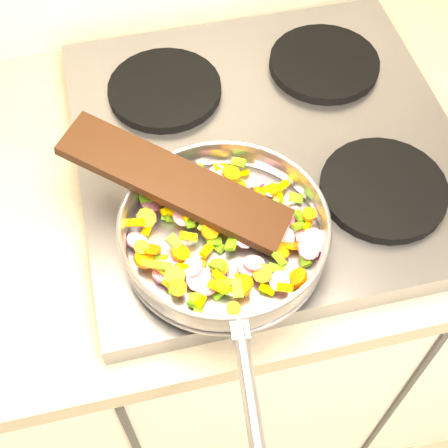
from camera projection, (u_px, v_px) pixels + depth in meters
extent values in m
cube|color=#939399|center=(267.00, 148.00, 1.01)|extent=(0.60, 0.60, 0.04)
cylinder|color=black|center=(199.00, 224.00, 0.89)|extent=(0.19, 0.19, 0.02)
cylinder|color=black|center=(383.00, 189.00, 0.93)|extent=(0.19, 0.19, 0.02)
cylinder|color=black|center=(165.00, 89.00, 1.04)|extent=(0.19, 0.19, 0.02)
cylinder|color=black|center=(324.00, 63.00, 1.08)|extent=(0.19, 0.19, 0.02)
cylinder|color=#9E9EA5|center=(224.00, 241.00, 0.86)|extent=(0.28, 0.28, 0.01)
torus|color=#9E9EA5|center=(224.00, 231.00, 0.84)|extent=(0.32, 0.32, 0.05)
torus|color=#9E9EA5|center=(224.00, 222.00, 0.82)|extent=(0.28, 0.28, 0.01)
cylinder|color=#9E9EA5|center=(250.00, 399.00, 0.70)|extent=(0.04, 0.19, 0.02)
cube|color=#9E9EA5|center=(240.00, 330.00, 0.75)|extent=(0.02, 0.03, 0.02)
cylinder|color=#C41343|center=(166.00, 188.00, 0.90)|extent=(0.04, 0.03, 0.02)
cube|color=#5A9B11|center=(173.00, 288.00, 0.79)|extent=(0.01, 0.02, 0.01)
cylinder|color=#C41343|center=(248.00, 267.00, 0.82)|extent=(0.03, 0.03, 0.01)
cube|color=#FFC300|center=(218.00, 276.00, 0.80)|extent=(0.02, 0.02, 0.01)
cube|color=#5A9B11|center=(196.00, 278.00, 0.82)|extent=(0.02, 0.01, 0.02)
cylinder|color=#E06703|center=(181.00, 182.00, 0.91)|extent=(0.03, 0.03, 0.02)
cube|color=#5A9B11|center=(250.00, 220.00, 0.85)|extent=(0.02, 0.02, 0.01)
cylinder|color=#E06703|center=(178.00, 288.00, 0.79)|extent=(0.03, 0.03, 0.02)
cube|color=#FFC300|center=(218.00, 286.00, 0.79)|extent=(0.03, 0.02, 0.01)
cylinder|color=#E06703|center=(233.00, 229.00, 0.84)|extent=(0.03, 0.03, 0.02)
cube|color=#5A9B11|center=(276.00, 268.00, 0.82)|extent=(0.02, 0.02, 0.01)
cylinder|color=#E06703|center=(281.00, 251.00, 0.83)|extent=(0.03, 0.03, 0.02)
cube|color=#5A9B11|center=(296.00, 198.00, 0.88)|extent=(0.02, 0.02, 0.02)
cylinder|color=#E06703|center=(309.00, 214.00, 0.86)|extent=(0.02, 0.02, 0.01)
cylinder|color=#E06703|center=(175.00, 276.00, 0.80)|extent=(0.04, 0.04, 0.01)
cylinder|color=#E06703|center=(210.00, 231.00, 0.84)|extent=(0.03, 0.03, 0.02)
cube|color=#5A9B11|center=(279.00, 231.00, 0.85)|extent=(0.02, 0.03, 0.02)
cube|color=#5A9B11|center=(199.00, 184.00, 0.89)|extent=(0.01, 0.02, 0.01)
cube|color=#FFC300|center=(168.00, 210.00, 0.87)|extent=(0.03, 0.02, 0.01)
cube|color=#5A9B11|center=(197.00, 314.00, 0.79)|extent=(0.02, 0.02, 0.01)
cube|color=#5A9B11|center=(274.00, 204.00, 0.88)|extent=(0.02, 0.02, 0.01)
cube|color=#FFC300|center=(267.00, 289.00, 0.81)|extent=(0.02, 0.02, 0.02)
cube|color=#FFC300|center=(283.00, 185.00, 0.89)|extent=(0.02, 0.02, 0.02)
cube|color=#FFC300|center=(232.00, 211.00, 0.87)|extent=(0.02, 0.01, 0.01)
cylinder|color=#E06703|center=(176.00, 197.00, 0.88)|extent=(0.03, 0.03, 0.02)
cylinder|color=#C41343|center=(192.00, 267.00, 0.81)|extent=(0.04, 0.04, 0.02)
cylinder|color=#C41343|center=(218.00, 176.00, 0.91)|extent=(0.04, 0.04, 0.02)
cylinder|color=#E06703|center=(297.00, 277.00, 0.81)|extent=(0.03, 0.03, 0.03)
cylinder|color=#C41343|center=(181.00, 180.00, 0.91)|extent=(0.04, 0.04, 0.01)
cube|color=#5A9B11|center=(165.00, 266.00, 0.81)|extent=(0.02, 0.02, 0.01)
cube|color=#FFC300|center=(239.00, 227.00, 0.86)|extent=(0.02, 0.02, 0.02)
cylinder|color=#E06703|center=(205.00, 207.00, 0.87)|extent=(0.03, 0.03, 0.02)
cube|color=#5A9B11|center=(174.00, 242.00, 0.83)|extent=(0.02, 0.02, 0.01)
cylinder|color=#C41343|center=(183.00, 184.00, 0.88)|extent=(0.04, 0.04, 0.03)
cube|color=#5A9B11|center=(306.00, 258.00, 0.83)|extent=(0.02, 0.03, 0.01)
cylinder|color=#E06703|center=(144.00, 260.00, 0.82)|extent=(0.03, 0.04, 0.02)
cube|color=#5A9B11|center=(207.00, 224.00, 0.86)|extent=(0.01, 0.02, 0.02)
cylinder|color=#C41343|center=(229.00, 208.00, 0.88)|extent=(0.04, 0.04, 0.01)
cylinder|color=#C41343|center=(280.00, 281.00, 0.80)|extent=(0.04, 0.04, 0.02)
cube|color=#FFC300|center=(184.00, 215.00, 0.86)|extent=(0.02, 0.02, 0.02)
cube|color=#FFC300|center=(177.00, 212.00, 0.86)|extent=(0.03, 0.02, 0.01)
cube|color=#5A9B11|center=(147.00, 198.00, 0.87)|extent=(0.02, 0.02, 0.02)
cylinder|color=#E06703|center=(234.00, 309.00, 0.79)|extent=(0.02, 0.02, 0.01)
cube|color=#FFC300|center=(151.00, 264.00, 0.81)|extent=(0.03, 0.02, 0.01)
cube|color=#5A9B11|center=(173.00, 192.00, 0.90)|extent=(0.02, 0.02, 0.01)
cylinder|color=#C41343|center=(189.00, 211.00, 0.86)|extent=(0.03, 0.03, 0.00)
cube|color=#FFC300|center=(230.00, 234.00, 0.86)|extent=(0.02, 0.02, 0.02)
cube|color=#FFC300|center=(285.00, 287.00, 0.80)|extent=(0.02, 0.02, 0.02)
cube|color=#FFC300|center=(198.00, 208.00, 0.87)|extent=(0.02, 0.02, 0.01)
cylinder|color=#C41343|center=(309.00, 249.00, 0.83)|extent=(0.04, 0.03, 0.03)
cube|color=#FFC300|center=(221.00, 167.00, 0.91)|extent=(0.02, 0.01, 0.02)
cylinder|color=#E06703|center=(269.00, 217.00, 0.88)|extent=(0.04, 0.03, 0.02)
cube|color=#FFC300|center=(223.00, 221.00, 0.86)|extent=(0.02, 0.02, 0.01)
cube|color=#FFC300|center=(171.00, 285.00, 0.81)|extent=(0.02, 0.02, 0.02)
cylinder|color=#C41343|center=(151.00, 204.00, 0.88)|extent=(0.04, 0.04, 0.02)
cylinder|color=#E06703|center=(220.00, 183.00, 0.90)|extent=(0.02, 0.02, 0.01)
cube|color=#FFC300|center=(188.00, 237.00, 0.84)|extent=(0.03, 0.02, 0.02)
cube|color=#FFC300|center=(161.00, 269.00, 0.81)|extent=(0.02, 0.03, 0.02)
cube|color=#5A9B11|center=(189.00, 222.00, 0.85)|extent=(0.01, 0.02, 0.01)
cube|color=#5A9B11|center=(222.00, 288.00, 0.80)|extent=(0.03, 0.03, 0.01)
cylinder|color=#C41343|center=(214.00, 183.00, 0.91)|extent=(0.04, 0.04, 0.03)
cube|color=#5A9B11|center=(279.00, 259.00, 0.82)|extent=(0.02, 0.02, 0.01)
cylinder|color=#C41343|center=(147.00, 222.00, 0.86)|extent=(0.03, 0.02, 0.02)
cube|color=#5A9B11|center=(191.00, 198.00, 0.87)|extent=(0.02, 0.02, 0.01)
cylinder|color=#E06703|center=(151.00, 249.00, 0.83)|extent=(0.04, 0.03, 0.03)
cylinder|color=#E06703|center=(171.00, 184.00, 0.90)|extent=(0.03, 0.03, 0.02)
cylinder|color=#E06703|center=(151.00, 258.00, 0.83)|extent=(0.03, 0.03, 0.02)
cylinder|color=#E06703|center=(198.00, 265.00, 0.83)|extent=(0.03, 0.03, 0.01)
cube|color=#5A9B11|center=(219.00, 247.00, 0.85)|extent=(0.02, 0.02, 0.01)
cylinder|color=#E06703|center=(181.00, 253.00, 0.83)|extent=(0.04, 0.04, 0.02)
cube|color=#FFC300|center=(206.00, 251.00, 0.84)|extent=(0.02, 0.02, 0.01)
cube|color=#5A9B11|center=(145.00, 216.00, 0.86)|extent=(0.01, 0.02, 0.01)
cube|color=#5A9B11|center=(213.00, 200.00, 0.89)|extent=(0.02, 0.01, 0.01)
cube|color=#5A9B11|center=(299.00, 216.00, 0.87)|extent=(0.01, 0.02, 0.01)
cube|color=#5A9B11|center=(242.00, 194.00, 0.88)|extent=(0.02, 0.01, 0.01)
cube|color=#FFC300|center=(224.00, 286.00, 0.80)|extent=(0.02, 0.02, 0.01)
cube|color=#FFC300|center=(257.00, 237.00, 0.85)|extent=(0.02, 0.02, 0.01)
cylinder|color=#E06703|center=(146.00, 218.00, 0.85)|extent=(0.03, 0.03, 0.02)
cylinder|color=#C41343|center=(282.00, 221.00, 0.87)|extent=(0.04, 0.04, 0.02)
cylinder|color=#C41343|center=(198.00, 279.00, 0.81)|extent=(0.04, 0.04, 0.02)
cylinder|color=#C41343|center=(306.00, 237.00, 0.86)|extent=(0.04, 0.04, 0.01)
cube|color=#5A9B11|center=(195.00, 302.00, 0.80)|extent=(0.02, 0.02, 0.02)
cylinder|color=#E06703|center=(292.00, 245.00, 0.84)|extent=(0.04, 0.03, 0.03)
cylinder|color=#E06703|center=(231.00, 173.00, 0.89)|extent=(0.03, 0.04, 0.01)
cube|color=#5A9B11|center=(214.00, 241.00, 0.84)|extent=(0.02, 0.02, 0.02)
cylinder|color=#C41343|center=(198.00, 217.00, 0.88)|extent=(0.04, 0.04, 0.02)
cube|color=#FFC300|center=(147.00, 229.00, 0.86)|extent=(0.02, 0.02, 0.02)
cylinder|color=#C41343|center=(244.00, 237.00, 0.84)|extent=(0.04, 0.04, 0.02)
cylinder|color=#C41343|center=(313.00, 241.00, 0.84)|extent=(0.05, 0.05, 0.02)
cube|color=#FFC300|center=(186.00, 267.00, 0.81)|extent=(0.03, 0.01, 0.02)
cube|color=#5A9B11|center=(238.00, 163.00, 0.90)|extent=(0.02, 0.02, 0.02)
cube|color=#5A9B11|center=(233.00, 283.00, 0.82)|extent=(0.02, 0.02, 0.01)
cylinder|color=#E06703|center=(177.00, 180.00, 0.89)|extent=(0.03, 0.03, 0.02)
cube|color=#5A9B11|center=(192.00, 196.00, 0.89)|extent=(0.02, 0.02, 0.02)
cylinder|color=#E06703|center=(249.00, 197.00, 0.87)|extent=(0.03, 0.03, 0.01)
cylinder|color=#C41343|center=(248.00, 224.00, 0.86)|extent=(0.03, 0.03, 0.02)
cube|color=#5A9B11|center=(160.00, 257.00, 0.83)|extent=(0.02, 0.02, 0.02)
cube|color=#FFC300|center=(200.00, 300.00, 0.79)|extent=(0.02, 0.02, 0.02)
cylinder|color=#E06703|center=(262.00, 273.00, 0.81)|extent=(0.03, 0.03, 0.02)
cylinder|color=#C41343|center=(295.00, 214.00, 0.88)|extent=(0.03, 0.03, 0.02)
cylinder|color=#C41343|center=(245.00, 210.00, 0.86)|extent=(0.03, 0.04, 0.03)
cube|color=#5A9B11|center=(223.00, 218.00, 0.87)|extent=(0.03, 0.03, 0.01)
cube|color=#5A9B11|center=(169.00, 216.00, 0.87)|extent=(0.02, 0.02, 0.01)
cube|color=#5A9B11|center=(245.00, 276.00, 0.82)|extent=(0.02, 0.02, 0.02)
cube|color=#FFC300|center=(242.00, 173.00, 0.92)|extent=(0.02, 0.02, 0.02)
cube|color=#5A9B11|center=(220.00, 293.00, 0.81)|extent=(0.03, 0.02, 0.02)
cube|color=#FFC300|center=(224.00, 203.00, 0.86)|extent=(0.03, 0.02, 0.02)
cylinder|color=#C41343|center=(137.00, 241.00, 0.85)|extent=(0.03, 0.04, 0.02)
cube|color=#FFC300|center=(165.00, 186.00, 0.88)|extent=(0.03, 0.02, 0.02)
cylinder|color=#C41343|center=(284.00, 237.00, 0.85)|extent=(0.04, 0.04, 0.02)
cube|color=#5A9B11|center=(217.00, 265.00, 0.81)|extent=(0.02, 0.02, 0.01)
cylinder|color=#E06703|center=(219.00, 267.00, 0.82)|extent=(0.03, 0.03, 0.01)
cube|color=#5A9B11|center=(231.00, 244.00, 0.83)|extent=(0.02, 0.02, 0.01)
cylinder|color=#C41343|center=(168.00, 259.00, 0.83)|extent=(0.03, 0.03, 0.01)
cube|color=#5A9B11|center=(237.00, 288.00, 0.79)|extent=(0.02, 0.03, 0.01)
cube|color=#FFC300|center=(237.00, 291.00, 0.80)|extent=(0.02, 0.02, 0.02)
cylinder|color=#E06703|center=(297.00, 279.00, 0.82)|extent=(0.04, 0.04, 0.01)
cube|color=#FFC300|center=(268.00, 189.00, 0.89)|extent=(0.03, 0.02, 0.01)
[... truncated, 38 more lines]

